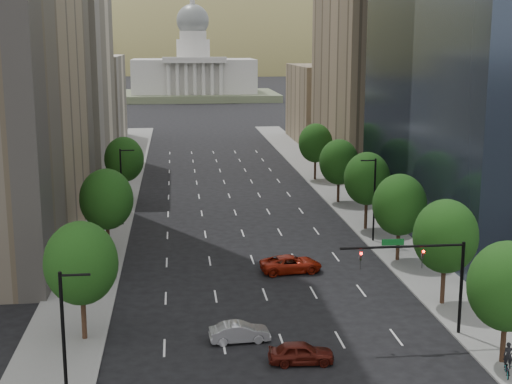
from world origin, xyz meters
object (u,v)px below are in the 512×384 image
object	(u,v)px
car_silver	(240,332)
capitol	(194,76)
car_red_far	(291,264)
cyclist	(508,365)
car_maroon	(301,353)
traffic_signal	(429,268)

from	to	relation	value
car_silver	capitol	bearing A→B (deg)	-5.00
car_red_far	cyclist	world-z (taller)	cyclist
car_maroon	car_red_far	distance (m)	19.34
traffic_signal	car_silver	distance (m)	14.25
car_silver	car_red_far	distance (m)	16.41
capitol	cyclist	distance (m)	227.29
capitol	car_red_far	world-z (taller)	capitol
car_silver	car_red_far	xyz separation A→B (m)	(6.15, 15.22, 0.08)
cyclist	capitol	bearing A→B (deg)	112.08
capitol	cyclist	size ratio (longest dim) A/B	26.92
capitol	car_silver	xyz separation A→B (m)	(-3.00, -219.21, -7.87)
car_red_far	cyclist	bearing A→B (deg)	-161.84
capitol	cyclist	xyz separation A→B (m)	(13.39, -226.77, -7.68)
car_maroon	car_red_far	bearing A→B (deg)	-4.52
traffic_signal	car_maroon	size ratio (longest dim) A/B	2.09
traffic_signal	car_maroon	distance (m)	11.29
cyclist	traffic_signal	bearing A→B (deg)	130.73
traffic_signal	car_maroon	world-z (taller)	traffic_signal
car_silver	cyclist	xyz separation A→B (m)	(16.39, -7.56, 0.19)
traffic_signal	capitol	bearing A→B (deg)	92.74
car_red_far	car_silver	bearing A→B (deg)	151.96
traffic_signal	capitol	distance (m)	219.99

